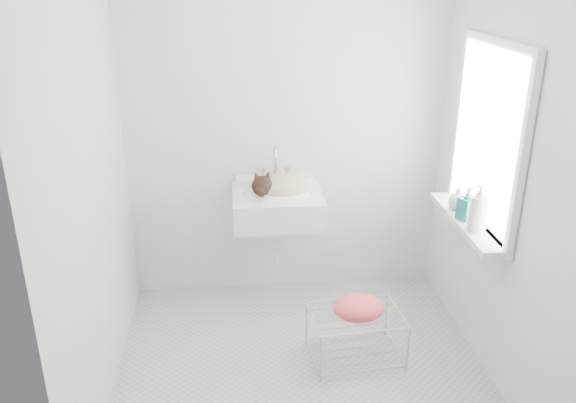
{
  "coord_description": "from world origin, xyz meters",
  "views": [
    {
      "loc": [
        -0.35,
        -2.87,
        2.26
      ],
      "look_at": [
        -0.03,
        0.5,
        0.88
      ],
      "focal_mm": 36.53,
      "sensor_mm": 36.0,
      "label": 1
    }
  ],
  "objects": [
    {
      "name": "wire_rack",
      "position": [
        0.34,
        0.06,
        0.15
      ],
      "size": [
        0.56,
        0.42,
        0.32
      ],
      "primitive_type": "cube",
      "rotation": [
        0.0,
        0.0,
        0.09
      ],
      "color": "beige",
      "rests_on": "floor"
    },
    {
      "name": "bottle_a",
      "position": [
        1.0,
        0.04,
        0.85
      ],
      "size": [
        0.11,
        0.11,
        0.24
      ],
      "primitive_type": "imported",
      "rotation": [
        0.0,
        0.0,
        4.95
      ],
      "color": "white",
      "rests_on": "windowsill"
    },
    {
      "name": "right_wall",
      "position": [
        1.1,
        0.0,
        1.25
      ],
      "size": [
        0.02,
        2.0,
        2.5
      ],
      "primitive_type": "cube",
      "color": "silver",
      "rests_on": "ground"
    },
    {
      "name": "sink",
      "position": [
        -0.08,
        0.74,
        0.85
      ],
      "size": [
        0.59,
        0.52,
        0.24
      ],
      "primitive_type": "cube",
      "color": "white",
      "rests_on": "back_wall"
    },
    {
      "name": "back_wall",
      "position": [
        0.0,
        1.0,
        1.25
      ],
      "size": [
        2.2,
        0.02,
        2.5
      ],
      "primitive_type": "cube",
      "color": "silver",
      "rests_on": "ground"
    },
    {
      "name": "window_glass",
      "position": [
        1.09,
        0.2,
        1.35
      ],
      "size": [
        0.01,
        0.8,
        1.0
      ],
      "primitive_type": "cube",
      "color": "white",
      "rests_on": "right_wall"
    },
    {
      "name": "windowsill",
      "position": [
        1.01,
        0.2,
        0.83
      ],
      "size": [
        0.16,
        0.88,
        0.04
      ],
      "primitive_type": "cube",
      "color": "white",
      "rests_on": "right_wall"
    },
    {
      "name": "cat",
      "position": [
        -0.07,
        0.72,
        0.89
      ],
      "size": [
        0.45,
        0.39,
        0.25
      ],
      "rotation": [
        0.0,
        0.0,
        0.24
      ],
      "color": "tan",
      "rests_on": "sink"
    },
    {
      "name": "left_wall",
      "position": [
        -1.1,
        0.0,
        1.25
      ],
      "size": [
        0.02,
        2.0,
        2.5
      ],
      "primitive_type": "cube",
      "color": "silver",
      "rests_on": "ground"
    },
    {
      "name": "bottle_c",
      "position": [
        1.0,
        0.34,
        0.85
      ],
      "size": [
        0.15,
        0.15,
        0.15
      ],
      "primitive_type": "imported",
      "rotation": [
        0.0,
        0.0,
        1.14
      ],
      "color": "#A5BAC3",
      "rests_on": "windowsill"
    },
    {
      "name": "floor",
      "position": [
        0.0,
        0.0,
        0.0
      ],
      "size": [
        2.2,
        2.0,
        0.02
      ],
      "primitive_type": "cube",
      "color": "#B5B6B7",
      "rests_on": "ground"
    },
    {
      "name": "bottle_b",
      "position": [
        1.0,
        0.2,
        0.85
      ],
      "size": [
        0.12,
        0.12,
        0.2
      ],
      "primitive_type": "imported",
      "rotation": [
        0.0,
        0.0,
        2.01
      ],
      "color": "#166F70",
      "rests_on": "windowsill"
    },
    {
      "name": "window_frame",
      "position": [
        1.07,
        0.2,
        1.35
      ],
      "size": [
        0.04,
        0.9,
        1.1
      ],
      "primitive_type": "cube",
      "color": "white",
      "rests_on": "right_wall"
    },
    {
      "name": "towel",
      "position": [
        0.34,
        0.03,
        0.35
      ],
      "size": [
        0.31,
        0.22,
        0.13
      ],
      "primitive_type": "ellipsoid",
      "rotation": [
        0.0,
        0.0,
        0.01
      ],
      "color": "#C8880B",
      "rests_on": "wire_rack"
    },
    {
      "name": "faucet",
      "position": [
        -0.08,
        0.92,
        0.99
      ],
      "size": [
        0.22,
        0.15,
        0.22
      ],
      "primitive_type": null,
      "color": "silver",
      "rests_on": "sink"
    }
  ]
}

